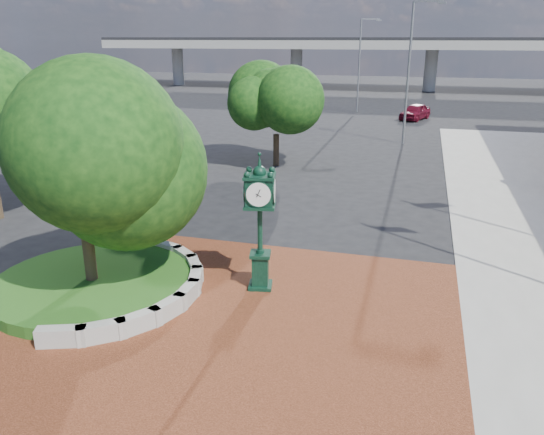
{
  "coord_description": "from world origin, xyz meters",
  "views": [
    {
      "loc": [
        4.44,
        -12.88,
        7.5
      ],
      "look_at": [
        0.39,
        1.5,
        2.41
      ],
      "focal_mm": 35.0,
      "sensor_mm": 36.0,
      "label": 1
    }
  ],
  "objects_px": {
    "street_lamp_near": "(413,63)",
    "street_lamp_far": "(362,58)",
    "post_clock": "(260,218)",
    "parked_car": "(415,112)"
  },
  "relations": [
    {
      "from": "post_clock",
      "to": "street_lamp_far",
      "type": "xyz_separation_m",
      "value": [
        -2.06,
        42.53,
        3.09
      ]
    },
    {
      "from": "parked_car",
      "to": "post_clock",
      "type": "bearing_deg",
      "value": -75.61
    },
    {
      "from": "parked_car",
      "to": "street_lamp_far",
      "type": "height_order",
      "value": "street_lamp_far"
    },
    {
      "from": "street_lamp_near",
      "to": "parked_car",
      "type": "bearing_deg",
      "value": 88.67
    },
    {
      "from": "post_clock",
      "to": "parked_car",
      "type": "bearing_deg",
      "value": 84.44
    },
    {
      "from": "parked_car",
      "to": "street_lamp_far",
      "type": "xyz_separation_m",
      "value": [
        -5.8,
        4.04,
        4.69
      ]
    },
    {
      "from": "post_clock",
      "to": "parked_car",
      "type": "xyz_separation_m",
      "value": [
        3.75,
        38.49,
        -1.59
      ]
    },
    {
      "from": "street_lamp_near",
      "to": "street_lamp_far",
      "type": "xyz_separation_m",
      "value": [
        -5.51,
        16.65,
        -0.36
      ]
    },
    {
      "from": "post_clock",
      "to": "street_lamp_near",
      "type": "height_order",
      "value": "street_lamp_near"
    },
    {
      "from": "post_clock",
      "to": "parked_car",
      "type": "relative_size",
      "value": 0.97
    }
  ]
}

